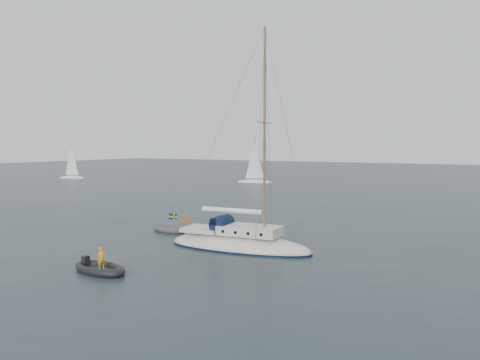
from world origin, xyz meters
The scene contains 6 objects.
ground centered at (0.00, 0.00, 0.00)m, with size 300.00×300.00×0.00m, color black.
sailboat centered at (-1.50, -0.97, 1.13)m, with size 10.46×3.13×14.89m.
dinghy centered at (-9.42, 1.51, 0.19)m, with size 3.08×1.39×0.44m.
rib centered at (-5.16, -9.62, 0.22)m, with size 3.69×1.68×1.42m.
distant_yacht_a centered at (-63.62, 37.10, 3.34)m, with size 5.89×3.14×7.81m.
distant_yacht_c centered at (-26.63, 46.91, 3.62)m, with size 6.39×3.41×8.47m.
Camera 1 is at (14.01, -27.13, 6.89)m, focal length 35.00 mm.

